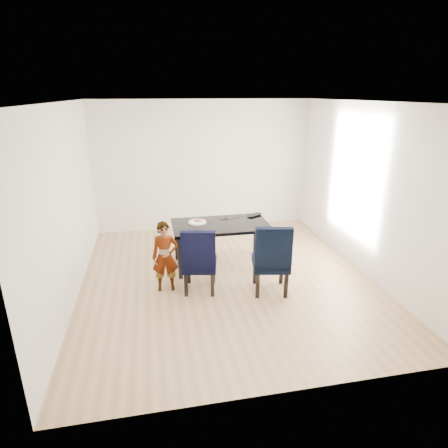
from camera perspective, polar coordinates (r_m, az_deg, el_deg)
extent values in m
cube|color=tan|center=(6.08, 0.37, -8.24)|extent=(4.50, 5.00, 0.01)
cube|color=white|center=(5.39, 0.44, 18.21)|extent=(4.50, 5.00, 0.01)
cube|color=white|center=(7.99, -3.26, 8.80)|extent=(4.50, 0.01, 2.70)
cube|color=silver|center=(3.32, 9.22, -7.08)|extent=(4.50, 0.01, 2.70)
cube|color=white|center=(5.60, -22.86, 2.67)|extent=(0.01, 5.00, 2.70)
cube|color=silver|center=(6.42, 20.61, 4.94)|extent=(0.01, 5.00, 2.70)
cube|color=black|center=(6.37, -0.53, -3.16)|extent=(1.60, 0.90, 0.75)
cube|color=black|center=(5.54, -3.72, -5.30)|extent=(0.58, 0.59, 1.01)
cube|color=black|center=(5.53, 7.15, -5.07)|extent=(0.61, 0.62, 1.08)
imported|color=#EB3D13|center=(5.59, -8.95, -4.95)|extent=(0.40, 0.27, 1.07)
cylinder|color=white|center=(6.30, -4.09, 0.29)|extent=(0.39, 0.39, 0.02)
ellipsoid|color=#AF653E|center=(6.29, -4.02, 0.61)|extent=(0.15, 0.10, 0.06)
imported|color=black|center=(6.69, 4.43, 1.47)|extent=(0.37, 0.33, 0.02)
torus|color=black|center=(6.43, 0.05, 0.69)|extent=(0.15, 0.15, 0.01)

